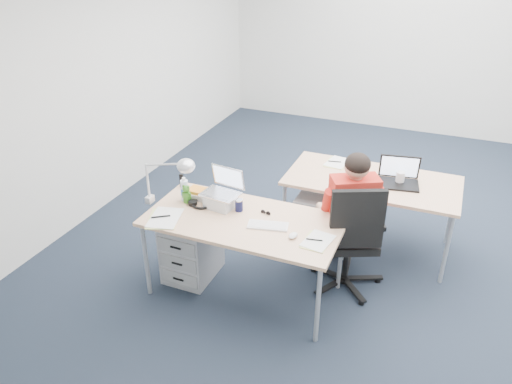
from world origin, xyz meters
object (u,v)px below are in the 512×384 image
at_px(computer_mouse, 293,236).
at_px(far_cup, 400,178).
at_px(drawer_pedestal_near, 192,249).
at_px(drawer_pedestal_far, 319,219).
at_px(water_bottle, 184,189).
at_px(cordless_phone, 182,181).
at_px(desk_lamp, 162,180).
at_px(headphones, 202,203).
at_px(dark_laptop, 400,172).
at_px(silver_laptop, 220,190).
at_px(can_koozie, 239,205).
at_px(sunglasses, 266,213).
at_px(wireless_keyboard, 268,225).
at_px(desk_near, 244,224).
at_px(desk_far, 372,184).
at_px(book_stack, 198,194).
at_px(office_chair, 347,257).
at_px(bear_figurine, 186,194).
at_px(seated_person, 347,214).

relative_size(computer_mouse, far_cup, 0.85).
height_order(drawer_pedestal_near, drawer_pedestal_far, same).
height_order(computer_mouse, water_bottle, water_bottle).
relative_size(cordless_phone, desk_lamp, 0.26).
distance_m(headphones, dark_laptop, 1.81).
bearing_deg(cordless_phone, silver_laptop, -31.58).
height_order(can_koozie, water_bottle, water_bottle).
distance_m(sunglasses, dark_laptop, 1.34).
xyz_separation_m(wireless_keyboard, water_bottle, (-0.82, 0.13, 0.10)).
bearing_deg(headphones, water_bottle, 151.73).
bearing_deg(desk_near, desk_far, 53.51).
height_order(can_koozie, book_stack, can_koozie).
relative_size(office_chair, computer_mouse, 11.05).
relative_size(office_chair, desk_lamp, 2.14).
distance_m(drawer_pedestal_far, silver_laptop, 1.24).
xyz_separation_m(wireless_keyboard, book_stack, (-0.73, 0.21, 0.03)).
bearing_deg(silver_laptop, wireless_keyboard, -9.23).
xyz_separation_m(office_chair, drawer_pedestal_far, (-0.42, 0.57, -0.02)).
bearing_deg(book_stack, drawer_pedestal_far, 41.94).
xyz_separation_m(drawer_pedestal_far, headphones, (-0.80, -0.90, 0.47)).
bearing_deg(water_bottle, computer_mouse, -11.02).
xyz_separation_m(desk_far, headphones, (-1.25, -1.05, 0.07)).
height_order(drawer_pedestal_far, book_stack, book_stack).
distance_m(bear_figurine, far_cup, 1.96).
height_order(desk_near, desk_far, same).
bearing_deg(book_stack, far_cup, 31.30).
height_order(office_chair, water_bottle, office_chair).
distance_m(drawer_pedestal_far, bear_figurine, 1.42).
height_order(desk_near, silver_laptop, silver_laptop).
distance_m(drawer_pedestal_near, headphones, 0.49).
height_order(office_chair, bear_figurine, office_chair).
bearing_deg(desk_lamp, drawer_pedestal_near, 5.85).
xyz_separation_m(book_stack, desk_lamp, (-0.20, -0.23, 0.20)).
distance_m(desk_far, bear_figurine, 1.76).
bearing_deg(seated_person, desk_lamp, 173.98).
xyz_separation_m(desk_near, cordless_phone, (-0.75, 0.31, 0.11)).
height_order(desk_far, computer_mouse, computer_mouse).
bearing_deg(bear_figurine, desk_lamp, -134.23).
height_order(headphones, desk_lamp, desk_lamp).
relative_size(wireless_keyboard, computer_mouse, 3.36).
relative_size(silver_laptop, far_cup, 2.87).
bearing_deg(computer_mouse, can_koozie, 168.86).
height_order(wireless_keyboard, far_cup, far_cup).
height_order(office_chair, far_cup, office_chair).
height_order(silver_laptop, water_bottle, silver_laptop).
relative_size(sunglasses, far_cup, 0.81).
bearing_deg(desk_near, book_stack, 160.63).
relative_size(desk_far, silver_laptop, 4.94).
bearing_deg(can_koozie, water_bottle, -178.79).
distance_m(drawer_pedestal_far, water_bottle, 1.43).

